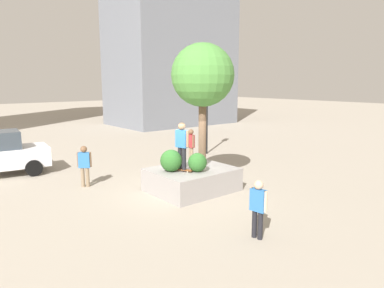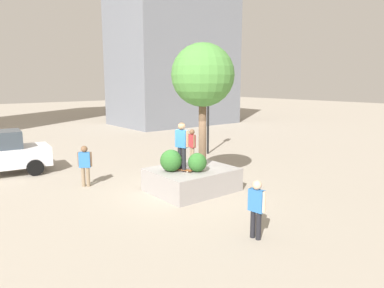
% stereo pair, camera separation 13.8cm
% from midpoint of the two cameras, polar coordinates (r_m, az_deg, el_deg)
% --- Properties ---
extents(ground_plane, '(120.00, 120.00, 0.00)m').
position_cam_midpoint_polar(ground_plane, '(13.10, -1.84, -7.35)').
color(ground_plane, '#9E9384').
extents(planter_ledge, '(2.88, 2.35, 0.82)m').
position_cam_midpoint_polar(planter_ledge, '(12.86, -0.31, -5.77)').
color(planter_ledge, gray).
rests_on(planter_ledge, ground).
extents(plaza_tree, '(2.27, 2.27, 4.47)m').
position_cam_midpoint_polar(plaza_tree, '(12.81, 1.41, 10.96)').
color(plaza_tree, brown).
rests_on(plaza_tree, planter_ledge).
extents(boxwood_shrub, '(0.77, 0.77, 0.77)m').
position_cam_midpoint_polar(boxwood_shrub, '(12.29, -3.72, -2.70)').
color(boxwood_shrub, '#2D6628').
rests_on(boxwood_shrub, planter_ledge).
extents(hedge_clump, '(0.66, 0.66, 0.66)m').
position_cam_midpoint_polar(hedge_clump, '(12.24, 0.56, -3.00)').
color(hedge_clump, '#2D6628').
rests_on(hedge_clump, planter_ledge).
extents(skateboard, '(0.53, 0.81, 0.07)m').
position_cam_midpoint_polar(skateboard, '(12.35, -1.95, -4.19)').
color(skateboard, brown).
rests_on(skateboard, planter_ledge).
extents(skateboarder, '(0.29, 0.54, 1.65)m').
position_cam_midpoint_polar(skateboarder, '(12.15, -1.97, 0.24)').
color(skateboarder, black).
rests_on(skateboarder, skateboard).
extents(traffic_light_corner, '(0.31, 0.36, 4.73)m').
position_cam_midpoint_polar(traffic_light_corner, '(19.06, 2.23, 7.94)').
color(traffic_light_corner, black).
rests_on(traffic_light_corner, ground).
extents(bystander_watching, '(0.28, 0.55, 1.66)m').
position_cam_midpoint_polar(bystander_watching, '(17.02, -0.39, 0.06)').
color(bystander_watching, '#847056').
rests_on(bystander_watching, ground).
extents(pedestrian_crossing, '(0.44, 0.40, 1.57)m').
position_cam_midpoint_polar(pedestrian_crossing, '(13.80, -17.30, -3.01)').
color(pedestrian_crossing, '#847056').
rests_on(pedestrian_crossing, ground).
extents(passerby_with_bag, '(0.24, 0.51, 1.52)m').
position_cam_midpoint_polar(passerby_with_bag, '(9.06, 10.21, -9.71)').
color(passerby_with_bag, black).
rests_on(passerby_with_bag, ground).
extents(brick_midrise, '(10.60, 7.09, 14.74)m').
position_cam_midpoint_polar(brick_midrise, '(33.63, -3.59, 15.95)').
color(brick_midrise, slate).
rests_on(brick_midrise, ground).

